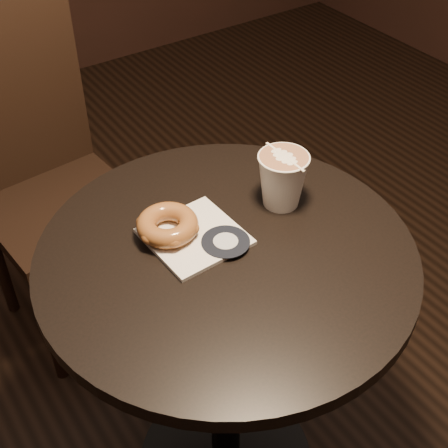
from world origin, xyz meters
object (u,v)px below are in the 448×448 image
object	(u,v)px
chair	(39,161)
pastry_bag	(194,237)
latte_cup	(282,180)
cafe_table	(226,322)
doughnut	(168,225)

from	to	relation	value
chair	pastry_bag	distance (m)	0.73
pastry_bag	latte_cup	bearing A→B (deg)	-4.43
cafe_table	latte_cup	xyz separation A→B (m)	(0.17, 0.05, 0.26)
doughnut	cafe_table	bearing A→B (deg)	-54.63
doughnut	latte_cup	distance (m)	0.24
pastry_bag	latte_cup	size ratio (longest dim) A/B	1.49
chair	pastry_bag	bearing A→B (deg)	-89.24
pastry_bag	doughnut	bearing A→B (deg)	135.04
cafe_table	latte_cup	world-z (taller)	latte_cup
doughnut	chair	bearing A→B (deg)	93.06
cafe_table	pastry_bag	xyz separation A→B (m)	(-0.03, 0.06, 0.20)
chair	doughnut	size ratio (longest dim) A/B	8.50
cafe_table	latte_cup	size ratio (longest dim) A/B	6.74
cafe_table	doughnut	world-z (taller)	doughnut
chair	doughnut	distance (m)	0.70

